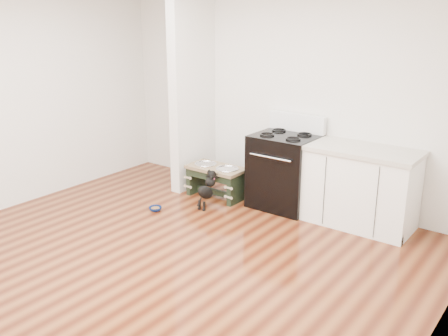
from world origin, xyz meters
The scene contains 8 objects.
ground centered at (0.00, 0.00, 0.00)m, with size 5.00×5.00×0.00m, color #43190C.
room_shell centered at (0.00, 0.00, 1.62)m, with size 5.00×5.00×5.00m.
partition_wall centered at (-1.18, 2.10, 1.35)m, with size 0.15×0.80×2.70m, color silver.
oven_range centered at (0.25, 2.16, 0.48)m, with size 0.76×0.69×1.14m.
cabinet_run centered at (1.23, 2.18, 0.45)m, with size 1.24×0.64×0.91m.
dog_feeder centered at (-0.62, 1.89, 0.30)m, with size 0.77×0.41×0.44m.
puppy centered at (-0.49, 1.54, 0.26)m, with size 0.13×0.39×0.47m.
floor_bowl centered at (-0.93, 1.06, 0.03)m, with size 0.19×0.19×0.05m.
Camera 1 is at (3.18, -3.02, 2.36)m, focal length 40.00 mm.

